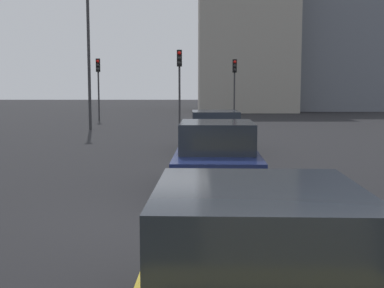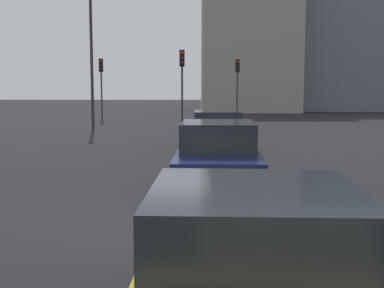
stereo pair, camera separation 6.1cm
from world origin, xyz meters
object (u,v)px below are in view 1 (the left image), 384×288
at_px(car_silver_left_lead, 215,131).
at_px(street_lamp_kerbside, 88,37).
at_px(traffic_light_near_right, 235,77).
at_px(traffic_light_far_left, 179,73).
at_px(traffic_light_near_left, 98,76).
at_px(car_navy_left_second, 217,158).
at_px(car_yellow_left_third, 256,282).

distance_m(car_silver_left_lead, street_lamp_kerbside, 12.02).
xyz_separation_m(traffic_light_near_right, traffic_light_far_left, (-7.24, 3.62, 0.09)).
bearing_deg(traffic_light_near_right, traffic_light_near_left, -90.65).
height_order(car_silver_left_lead, car_navy_left_second, car_navy_left_second).
relative_size(car_silver_left_lead, street_lamp_kerbside, 0.52).
relative_size(traffic_light_far_left, street_lamp_kerbside, 0.50).
bearing_deg(car_navy_left_second, traffic_light_far_left, 6.16).
relative_size(traffic_light_near_right, traffic_light_far_left, 0.97).
xyz_separation_m(car_yellow_left_third, traffic_light_near_right, (31.24, -2.41, 2.26)).
relative_size(car_silver_left_lead, traffic_light_far_left, 1.05).
bearing_deg(car_navy_left_second, traffic_light_near_right, -3.75).
bearing_deg(car_silver_left_lead, street_lamp_kerbside, 34.33).
bearing_deg(traffic_light_far_left, car_silver_left_lead, 8.55).
relative_size(car_silver_left_lead, car_yellow_left_third, 1.10).
bearing_deg(traffic_light_near_left, car_navy_left_second, 12.56).
distance_m(car_navy_left_second, traffic_light_near_right, 24.22).
xyz_separation_m(traffic_light_near_left, traffic_light_near_right, (0.23, -9.36, -0.02)).
bearing_deg(traffic_light_far_left, street_lamp_kerbside, -88.48).
bearing_deg(car_silver_left_lead, traffic_light_near_left, 23.23).
distance_m(traffic_light_near_left, street_lamp_kerbside, 7.51).
xyz_separation_m(traffic_light_near_left, street_lamp_kerbside, (-7.20, -0.83, 1.97)).
bearing_deg(traffic_light_near_left, car_silver_left_lead, 20.10).
height_order(car_yellow_left_third, traffic_light_far_left, traffic_light_far_left).
xyz_separation_m(car_navy_left_second, street_lamp_kerbside, (16.57, 6.14, 4.25)).
distance_m(car_yellow_left_third, traffic_light_near_left, 31.87).
relative_size(car_navy_left_second, traffic_light_near_left, 1.03).
bearing_deg(car_silver_left_lead, traffic_light_far_left, 8.59).
bearing_deg(car_navy_left_second, car_silver_left_lead, -0.33).
height_order(traffic_light_near_left, street_lamp_kerbside, street_lamp_kerbside).
distance_m(car_navy_left_second, traffic_light_near_left, 24.88).
relative_size(traffic_light_near_left, traffic_light_far_left, 0.98).
xyz_separation_m(car_silver_left_lead, car_yellow_left_third, (-14.62, 0.31, 0.04)).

